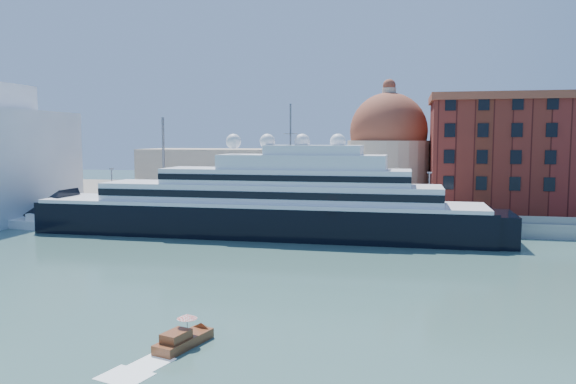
# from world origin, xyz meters

# --- Properties ---
(ground) EXTENTS (400.00, 400.00, 0.00)m
(ground) POSITION_xyz_m (0.00, 0.00, 0.00)
(ground) COLOR #355B54
(ground) RESTS_ON ground
(quay) EXTENTS (180.00, 10.00, 2.50)m
(quay) POSITION_xyz_m (0.00, 34.00, 1.25)
(quay) COLOR gray
(quay) RESTS_ON ground
(land) EXTENTS (260.00, 72.00, 2.00)m
(land) POSITION_xyz_m (0.00, 75.00, 1.00)
(land) COLOR slate
(land) RESTS_ON ground
(quay_fence) EXTENTS (180.00, 0.10, 1.20)m
(quay_fence) POSITION_xyz_m (0.00, 29.50, 3.10)
(quay_fence) COLOR slate
(quay_fence) RESTS_ON quay
(superyacht) EXTENTS (86.66, 12.01, 25.90)m
(superyacht) POSITION_xyz_m (-1.05, 23.00, 4.47)
(superyacht) COLOR black
(superyacht) RESTS_ON ground
(service_barge) EXTENTS (13.88, 6.46, 3.00)m
(service_barge) POSITION_xyz_m (-41.11, 21.97, 0.86)
(service_barge) COLOR white
(service_barge) RESTS_ON ground
(water_taxi) EXTENTS (3.32, 5.86, 2.64)m
(water_taxi) POSITION_xyz_m (9.12, -27.82, 0.63)
(water_taxi) COLOR brown
(water_taxi) RESTS_ON ground
(warehouse) EXTENTS (43.00, 19.00, 23.25)m
(warehouse) POSITION_xyz_m (52.00, 52.00, 13.79)
(warehouse) COLOR maroon
(warehouse) RESTS_ON land
(church) EXTENTS (66.00, 18.00, 25.50)m
(church) POSITION_xyz_m (6.39, 57.72, 10.91)
(church) COLOR beige
(church) RESTS_ON land
(lamp_posts) EXTENTS (120.80, 2.40, 18.00)m
(lamp_posts) POSITION_xyz_m (-12.67, 32.27, 9.84)
(lamp_posts) COLOR slate
(lamp_posts) RESTS_ON quay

